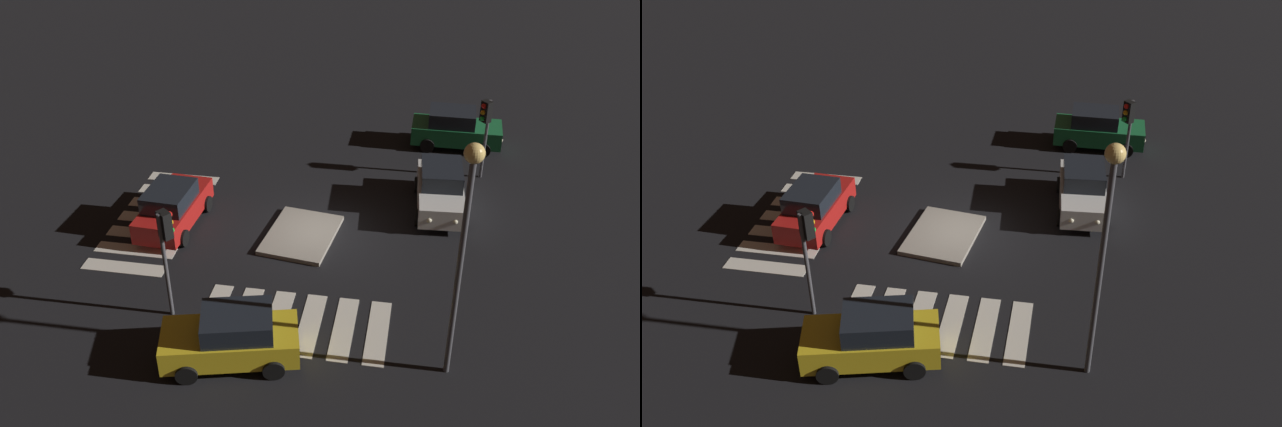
% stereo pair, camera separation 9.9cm
% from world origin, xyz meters
% --- Properties ---
extents(ground_plane, '(80.00, 80.00, 0.00)m').
position_xyz_m(ground_plane, '(0.00, 0.00, 0.00)').
color(ground_plane, black).
extents(traffic_island, '(3.77, 3.03, 0.18)m').
position_xyz_m(traffic_island, '(0.30, -0.71, 0.09)').
color(traffic_island, gray).
rests_on(traffic_island, ground).
extents(car_yellow, '(2.82, 4.60, 1.89)m').
position_xyz_m(car_yellow, '(7.47, -1.53, 0.93)').
color(car_yellow, gold).
rests_on(car_yellow, ground).
extents(car_red, '(4.39, 2.22, 1.87)m').
position_xyz_m(car_red, '(0.34, -6.00, 0.92)').
color(car_red, red).
rests_on(car_red, ground).
extents(car_green, '(2.12, 4.42, 1.91)m').
position_xyz_m(car_green, '(-8.87, 5.25, 0.94)').
color(car_green, '#196B38').
rests_on(car_green, ground).
extents(car_white, '(4.49, 2.28, 1.91)m').
position_xyz_m(car_white, '(-2.85, 4.68, 0.94)').
color(car_white, silver).
rests_on(car_white, ground).
extents(traffic_light_east, '(0.53, 0.54, 4.09)m').
position_xyz_m(traffic_light_east, '(5.56, -4.13, 3.10)').
color(traffic_light_east, '#47474C').
rests_on(traffic_light_east, ground).
extents(traffic_light_west, '(0.54, 0.53, 3.80)m').
position_xyz_m(traffic_light_west, '(-5.79, 6.39, 2.88)').
color(traffic_light_west, '#47474C').
rests_on(traffic_light_west, ground).
extents(street_lamp, '(0.56, 0.56, 7.95)m').
position_xyz_m(street_lamp, '(6.85, 5.16, 5.39)').
color(street_lamp, '#47474C').
rests_on(street_lamp, ground).
extents(crosswalk_near, '(7.60, 3.20, 0.02)m').
position_xyz_m(crosswalk_near, '(0.00, -6.93, 0.01)').
color(crosswalk_near, silver).
rests_on(crosswalk_near, ground).
extents(crosswalk_side, '(3.20, 6.45, 0.02)m').
position_xyz_m(crosswalk_side, '(5.47, -0.00, 0.01)').
color(crosswalk_side, silver).
rests_on(crosswalk_side, ground).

